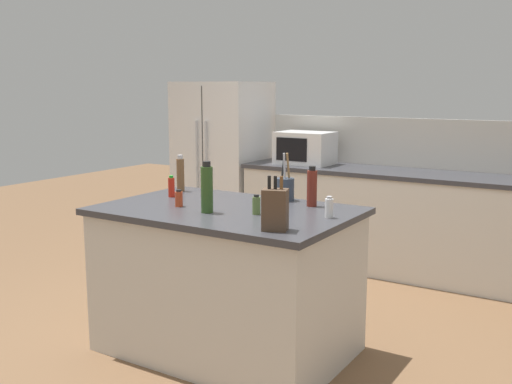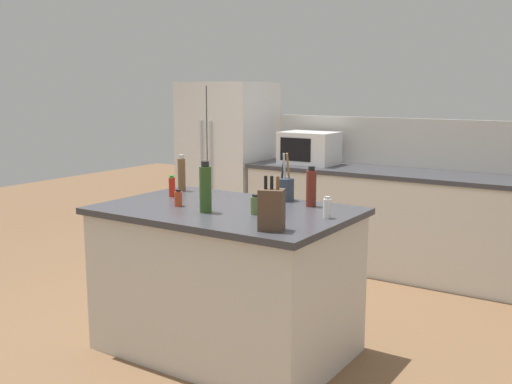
# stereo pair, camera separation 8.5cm
# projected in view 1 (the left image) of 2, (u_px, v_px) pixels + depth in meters

# --- Properties ---
(ground_plane) EXTENTS (14.00, 14.00, 0.00)m
(ground_plane) POSITION_uv_depth(u_px,v_px,m) (228.00, 349.00, 3.91)
(ground_plane) COLOR brown
(back_counter_run) EXTENTS (2.84, 0.66, 0.94)m
(back_counter_run) POSITION_uv_depth(u_px,v_px,m) (390.00, 221.00, 5.51)
(back_counter_run) COLOR beige
(back_counter_run) RESTS_ON ground_plane
(wall_backsplash) EXTENTS (2.80, 0.03, 0.46)m
(wall_backsplash) POSITION_uv_depth(u_px,v_px,m) (404.00, 143.00, 5.65)
(wall_backsplash) COLOR beige
(wall_backsplash) RESTS_ON back_counter_run
(kitchen_island) EXTENTS (1.58, 1.03, 0.94)m
(kitchen_island) POSITION_uv_depth(u_px,v_px,m) (227.00, 280.00, 3.83)
(kitchen_island) COLOR beige
(kitchen_island) RESTS_ON ground_plane
(refrigerator) EXTENTS (0.89, 0.75, 1.74)m
(refrigerator) POSITION_uv_depth(u_px,v_px,m) (223.00, 163.00, 6.47)
(refrigerator) COLOR white
(refrigerator) RESTS_ON ground_plane
(microwave) EXTENTS (0.53, 0.39, 0.32)m
(microwave) POSITION_uv_depth(u_px,v_px,m) (305.00, 148.00, 5.86)
(microwave) COLOR white
(microwave) RESTS_ON back_counter_run
(knife_block) EXTENTS (0.16, 0.14, 0.29)m
(knife_block) POSITION_uv_depth(u_px,v_px,m) (275.00, 209.00, 3.15)
(knife_block) COLOR #4C3828
(knife_block) RESTS_ON kitchen_island
(utensil_crock) EXTENTS (0.12, 0.12, 0.32)m
(utensil_crock) POSITION_uv_depth(u_px,v_px,m) (285.00, 188.00, 3.99)
(utensil_crock) COLOR #333D4C
(utensil_crock) RESTS_ON kitchen_island
(salt_shaker) EXTENTS (0.05, 0.05, 0.13)m
(salt_shaker) POSITION_uv_depth(u_px,v_px,m) (329.00, 208.00, 3.46)
(salt_shaker) COLOR silver
(salt_shaker) RESTS_ON kitchen_island
(spice_jar_oregano) EXTENTS (0.05, 0.05, 0.12)m
(spice_jar_oregano) POSITION_uv_depth(u_px,v_px,m) (256.00, 205.00, 3.55)
(spice_jar_oregano) COLOR #567038
(spice_jar_oregano) RESTS_ON kitchen_island
(pepper_grinder) EXTENTS (0.06, 0.06, 0.26)m
(pepper_grinder) POSITION_uv_depth(u_px,v_px,m) (180.00, 174.00, 4.34)
(pepper_grinder) COLOR brown
(pepper_grinder) RESTS_ON kitchen_island
(olive_oil_bottle) EXTENTS (0.07, 0.07, 0.31)m
(olive_oil_bottle) POSITION_uv_depth(u_px,v_px,m) (207.00, 189.00, 3.59)
(olive_oil_bottle) COLOR #2D4C1E
(olive_oil_bottle) RESTS_ON kitchen_island
(vinegar_bottle) EXTENTS (0.06, 0.06, 0.26)m
(vinegar_bottle) POSITION_uv_depth(u_px,v_px,m) (312.00, 187.00, 3.78)
(vinegar_bottle) COLOR maroon
(vinegar_bottle) RESTS_ON kitchen_island
(hot_sauce_bottle) EXTENTS (0.04, 0.04, 0.15)m
(hot_sauce_bottle) POSITION_uv_depth(u_px,v_px,m) (171.00, 187.00, 4.12)
(hot_sauce_bottle) COLOR red
(hot_sauce_bottle) RESTS_ON kitchen_island
(spice_jar_paprika) EXTENTS (0.05, 0.05, 0.11)m
(spice_jar_paprika) POSITION_uv_depth(u_px,v_px,m) (179.00, 199.00, 3.79)
(spice_jar_paprika) COLOR #B73D1E
(spice_jar_paprika) RESTS_ON kitchen_island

